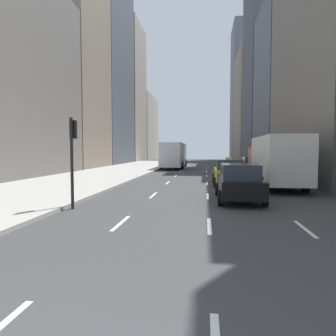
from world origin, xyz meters
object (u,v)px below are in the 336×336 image
taxi_lead (252,166)px  box_truck (275,160)px  taxi_second (229,172)px  sedan_black_near (239,182)px  city_bus (174,154)px  traffic_light_pole (73,148)px

taxi_lead → box_truck: bearing=-90.0°
taxi_lead → box_truck: (0.00, -9.32, 0.83)m
taxi_second → sedan_black_near: size_ratio=0.95×
taxi_second → city_bus: city_bus is taller
taxi_lead → taxi_second: size_ratio=1.00×
taxi_lead → traffic_light_pole: (-9.55, -17.40, 1.53)m
taxi_lead → sedan_black_near: taxi_lead is taller
taxi_lead → taxi_second: (-2.80, -8.59, 0.00)m
traffic_light_pole → taxi_lead: bearing=61.2°
city_bus → traffic_light_pole: traffic_light_pole is taller
box_truck → sedan_black_near: bearing=-117.4°
taxi_second → box_truck: bearing=-14.6°
sedan_black_near → city_bus: bearing=102.4°
city_bus → taxi_second: bearing=-73.9°
taxi_lead → sedan_black_near: (-2.80, -14.71, -0.01)m
box_truck → traffic_light_pole: bearing=-139.7°
box_truck → traffic_light_pole: traffic_light_pole is taller
box_truck → traffic_light_pole: size_ratio=2.33×
sedan_black_near → box_truck: size_ratio=0.55×
city_bus → box_truck: 21.80m
city_bus → box_truck: size_ratio=1.38×
taxi_second → box_truck: 3.01m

